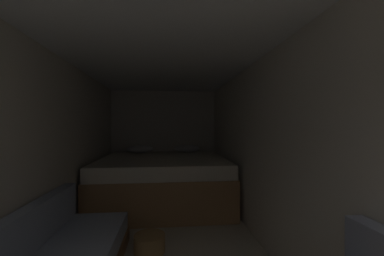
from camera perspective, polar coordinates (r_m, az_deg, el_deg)
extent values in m
plane|color=#B2A893|center=(2.87, -7.59, -27.77)|extent=(7.38, 7.38, 0.00)
cube|color=beige|center=(5.25, -6.81, -2.73)|extent=(2.36, 0.05, 2.14)
cube|color=beige|center=(2.82, -31.91, -5.46)|extent=(0.05, 5.38, 2.14)
cube|color=beige|center=(2.77, 17.23, -5.53)|extent=(0.05, 5.38, 2.14)
cube|color=white|center=(2.66, -7.63, 18.12)|extent=(2.36, 5.38, 0.05)
cube|color=#9E7247|center=(4.29, -7.00, -13.84)|extent=(2.14, 2.01, 0.60)
cube|color=beige|center=(4.21, -7.00, -8.50)|extent=(2.10, 1.97, 0.21)
ellipsoid|color=white|center=(4.99, -12.42, -4.99)|extent=(0.54, 0.35, 0.16)
ellipsoid|color=white|center=(4.98, -1.27, -4.99)|extent=(0.54, 0.35, 0.16)
cylinder|color=olive|center=(2.86, -10.26, -25.82)|extent=(0.33, 0.33, 0.18)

